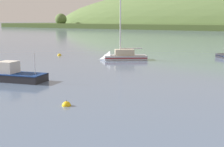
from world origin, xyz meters
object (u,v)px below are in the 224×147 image
Objects in this scene: sailboat_midwater_white at (120,58)px; mooring_buoy_foreground at (59,56)px; mooring_buoy_midchannel at (66,106)px; fishing_boat_moored at (13,77)px.

sailboat_midwater_white is 12.85m from mooring_buoy_foreground.
sailboat_midwater_white is 14.33× the size of mooring_buoy_midchannel.
sailboat_midwater_white is at bearing -102.84° from fishing_boat_moored.
mooring_buoy_midchannel is at bearing 143.31° from fishing_boat_moored.
sailboat_midwater_white is at bearing 0.05° from mooring_buoy_foreground.
sailboat_midwater_white reaches higher than mooring_buoy_midchannel.
sailboat_midwater_white is 22.36m from fishing_boat_moored.
fishing_boat_moored is 8.56× the size of mooring_buoy_midchannel.
mooring_buoy_midchannel is at bearing 77.26° from sailboat_midwater_white.
mooring_buoy_midchannel is at bearing -48.48° from mooring_buoy_foreground.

